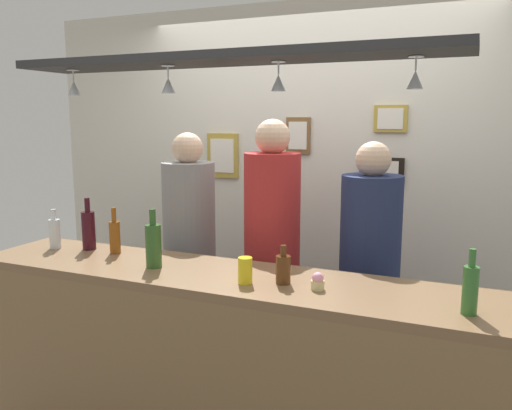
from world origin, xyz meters
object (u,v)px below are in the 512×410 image
(bottle_beer_green_import, at_px, (470,289))
(picture_frame_crest, at_px, (298,136))
(bottle_beer_brown_stubby, at_px, (283,269))
(bottle_champagne_green, at_px, (153,244))
(bottle_beer_amber_tall, at_px, (115,236))
(cupcake, at_px, (318,282))
(bottle_wine_dark_red, at_px, (89,229))
(person_middle_red_shirt, at_px, (272,236))
(picture_frame_upper_small, at_px, (390,119))
(picture_frame_lower_pair, at_px, (381,171))
(person_left_grey_shirt, at_px, (190,236))
(picture_frame_caricature, at_px, (223,156))
(person_right_navy_shirt, at_px, (370,259))
(drink_can, at_px, (245,270))
(bottle_soda_clear, at_px, (55,233))

(bottle_beer_green_import, relative_size, picture_frame_crest, 1.00)
(bottle_beer_brown_stubby, relative_size, bottle_champagne_green, 0.60)
(bottle_beer_amber_tall, height_order, bottle_champagne_green, bottle_champagne_green)
(bottle_beer_green_import, height_order, cupcake, bottle_beer_green_import)
(bottle_wine_dark_red, bearing_deg, person_middle_red_shirt, 31.45)
(picture_frame_upper_small, bearing_deg, picture_frame_crest, 180.00)
(picture_frame_upper_small, height_order, picture_frame_lower_pair, picture_frame_upper_small)
(person_left_grey_shirt, distance_m, picture_frame_caricature, 0.87)
(person_right_navy_shirt, relative_size, cupcake, 21.26)
(bottle_beer_brown_stubby, height_order, bottle_champagne_green, bottle_champagne_green)
(bottle_champagne_green, bearing_deg, bottle_wine_dark_red, 163.81)
(person_middle_red_shirt, bearing_deg, drink_can, -77.42)
(picture_frame_crest, bearing_deg, bottle_soda_clear, -127.45)
(bottle_beer_brown_stubby, relative_size, picture_frame_caricature, 0.53)
(bottle_soda_clear, bearing_deg, bottle_champagne_green, -7.70)
(bottle_beer_green_import, height_order, picture_frame_caricature, picture_frame_caricature)
(bottle_beer_brown_stubby, relative_size, drink_can, 1.48)
(person_middle_red_shirt, bearing_deg, bottle_champagne_green, -116.61)
(person_middle_red_shirt, xyz_separation_m, bottle_wine_dark_red, (-0.91, -0.56, 0.07))
(bottle_soda_clear, distance_m, drink_can, 1.29)
(bottle_champagne_green, distance_m, cupcake, 0.87)
(bottle_soda_clear, xyz_separation_m, bottle_champagne_green, (0.75, -0.10, 0.03))
(person_right_navy_shirt, relative_size, picture_frame_lower_pair, 5.53)
(bottle_champagne_green, height_order, cupcake, bottle_champagne_green)
(person_middle_red_shirt, relative_size, bottle_champagne_green, 5.93)
(bottle_beer_brown_stubby, bearing_deg, picture_frame_crest, 106.33)
(picture_frame_upper_small, xyz_separation_m, picture_frame_caricature, (-1.26, 0.00, -0.28))
(picture_frame_upper_small, relative_size, picture_frame_caricature, 0.65)
(picture_frame_upper_small, relative_size, picture_frame_crest, 0.85)
(cupcake, relative_size, picture_frame_crest, 0.30)
(bottle_champagne_green, bearing_deg, person_right_navy_shirt, 37.06)
(bottle_wine_dark_red, distance_m, picture_frame_caricature, 1.34)
(bottle_champagne_green, relative_size, picture_frame_lower_pair, 1.00)
(bottle_beer_green_import, xyz_separation_m, picture_frame_caricature, (-1.82, 1.50, 0.36))
(person_left_grey_shirt, relative_size, picture_frame_upper_small, 7.70)
(person_left_grey_shirt, distance_m, picture_frame_upper_small, 1.55)
(bottle_beer_green_import, xyz_separation_m, picture_frame_crest, (-1.21, 1.50, 0.52))
(picture_frame_crest, relative_size, picture_frame_lower_pair, 0.87)
(drink_can, relative_size, picture_frame_upper_small, 0.55)
(picture_frame_caricature, bearing_deg, drink_can, -59.83)
(bottle_beer_amber_tall, bearing_deg, person_middle_red_shirt, 38.65)
(bottle_champagne_green, distance_m, bottle_wine_dark_red, 0.58)
(picture_frame_upper_small, bearing_deg, picture_frame_caricature, 180.00)
(picture_frame_crest, distance_m, picture_frame_lower_pair, 0.65)
(picture_frame_lower_pair, bearing_deg, person_right_navy_shirt, -84.03)
(person_middle_red_shirt, xyz_separation_m, bottle_beer_amber_tall, (-0.72, -0.57, 0.06))
(bottle_champagne_green, bearing_deg, bottle_beer_amber_tall, 157.77)
(person_left_grey_shirt, distance_m, bottle_wine_dark_red, 0.67)
(bottle_wine_dark_red, xyz_separation_m, picture_frame_lower_pair, (1.43, 1.28, 0.28))
(bottle_wine_dark_red, bearing_deg, person_left_grey_shirt, 58.97)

